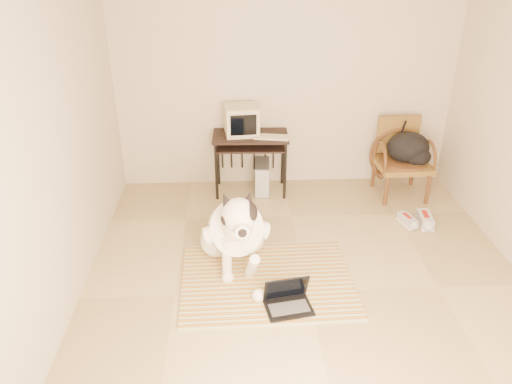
{
  "coord_description": "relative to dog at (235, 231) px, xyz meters",
  "views": [
    {
      "loc": [
        -0.64,
        -3.49,
        2.81
      ],
      "look_at": [
        -0.44,
        0.47,
        0.76
      ],
      "focal_mm": 35.0,
      "sensor_mm": 36.0,
      "label": 1
    }
  ],
  "objects": [
    {
      "name": "floor",
      "position": [
        0.64,
        -0.44,
        -0.37
      ],
      "size": [
        4.5,
        4.5,
        0.0
      ],
      "primitive_type": "plane",
      "color": "tan",
      "rests_on": "ground"
    },
    {
      "name": "wall_back",
      "position": [
        0.64,
        1.81,
        0.98
      ],
      "size": [
        4.5,
        0.0,
        4.5
      ],
      "primitive_type": "plane",
      "rotation": [
        1.57,
        0.0,
        0.0
      ],
      "color": "#C2B59F",
      "rests_on": "floor"
    },
    {
      "name": "wall_left",
      "position": [
        -1.36,
        -0.44,
        0.98
      ],
      "size": [
        0.0,
        4.5,
        4.5
      ],
      "primitive_type": "plane",
      "rotation": [
        1.57,
        0.0,
        1.57
      ],
      "color": "#C2B59F",
      "rests_on": "floor"
    },
    {
      "name": "rug",
      "position": [
        0.29,
        -0.27,
        -0.36
      ],
      "size": [
        1.58,
        1.22,
        0.02
      ],
      "color": "orange",
      "rests_on": "floor"
    },
    {
      "name": "dog",
      "position": [
        0.0,
        0.0,
        0.0
      ],
      "size": [
        0.63,
        1.28,
        0.95
      ],
      "color": "white",
      "rests_on": "rug"
    },
    {
      "name": "laptop",
      "position": [
        0.43,
        -0.65,
        -0.29
      ],
      "size": [
        0.43,
        0.34,
        0.27
      ],
      "color": "black",
      "rests_on": "rug"
    },
    {
      "name": "computer_desk",
      "position": [
        0.21,
        1.53,
        0.26
      ],
      "size": [
        0.89,
        0.51,
        0.73
      ],
      "color": "black",
      "rests_on": "floor"
    },
    {
      "name": "crt_monitor",
      "position": [
        0.11,
        1.58,
        0.53
      ],
      "size": [
        0.41,
        0.4,
        0.34
      ],
      "color": "#C0B596",
      "rests_on": "computer_desk"
    },
    {
      "name": "desk_keyboard",
      "position": [
        0.45,
        1.42,
        0.37
      ],
      "size": [
        0.42,
        0.21,
        0.03
      ],
      "primitive_type": "cube",
      "rotation": [
        0.0,
        0.0,
        -0.18
      ],
      "color": "#C0B596",
      "rests_on": "computer_desk"
    },
    {
      "name": "pc_tower",
      "position": [
        0.35,
        1.52,
        -0.19
      ],
      "size": [
        0.19,
        0.41,
        0.38
      ],
      "color": "#48484A",
      "rests_on": "floor"
    },
    {
      "name": "rattan_chair",
      "position": [
        1.99,
        1.4,
        0.08
      ],
      "size": [
        0.62,
        0.6,
        0.9
      ],
      "color": "brown",
      "rests_on": "floor"
    },
    {
      "name": "backpack",
      "position": [
        2.06,
        1.36,
        0.21
      ],
      "size": [
        0.49,
        0.43,
        0.37
      ],
      "color": "black",
      "rests_on": "rattan_chair"
    },
    {
      "name": "sneaker_left",
      "position": [
        1.88,
        0.66,
        -0.33
      ],
      "size": [
        0.18,
        0.29,
        0.09
      ],
      "color": "silver",
      "rests_on": "floor"
    },
    {
      "name": "sneaker_right",
      "position": [
        2.07,
        0.65,
        -0.32
      ],
      "size": [
        0.17,
        0.34,
        0.12
      ],
      "color": "silver",
      "rests_on": "floor"
    }
  ]
}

